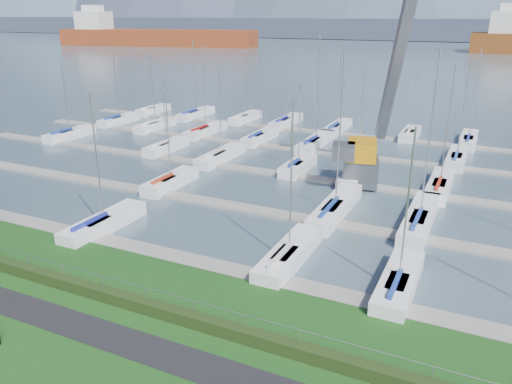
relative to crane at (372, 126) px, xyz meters
The scene contains 9 objects.
path 31.04m from the crane, 98.93° to the right, with size 160.00×2.00×0.04m, color black.
water 232.90m from the crane, 91.17° to the left, with size 800.00×540.00×0.20m, color #455966.
hedge 28.46m from the crane, 99.75° to the right, with size 80.00×0.70×0.70m, color #213212.
fence 27.93m from the crane, 99.89° to the right, with size 0.04×0.04×80.00m, color #919399.
foothill 302.82m from the crane, 90.90° to the left, with size 900.00×80.00×12.00m, color #3C4458.
docks 7.40m from the crane, 165.64° to the right, with size 90.00×41.60×0.25m.
crane is the anchor object (origin of this frame).
cargo_ship_west 223.83m from the crane, 132.00° to the left, with size 100.43×36.62×21.50m.
sailboat_fleet 5.31m from the crane, 134.97° to the left, with size 74.78×49.52×13.59m.
Camera 1 is at (14.66, -18.90, 15.32)m, focal length 35.00 mm.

